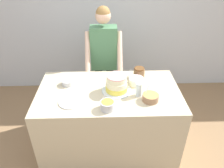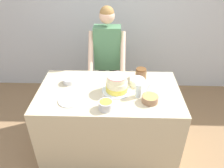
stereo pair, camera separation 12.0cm
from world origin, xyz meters
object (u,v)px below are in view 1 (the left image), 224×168
object	(u,v)px
frosting_bowl_yellow	(150,97)
stoneware_jar	(139,73)
frosting_bowl_orange	(108,105)
cake	(117,84)
ceramic_plate	(70,102)
frosting_bowl_white	(68,82)
frosting_bowl_pink	(136,80)
person_baker	(104,54)
drinking_glass	(139,90)

from	to	relation	value
frosting_bowl_yellow	stoneware_jar	world-z (taller)	frosting_bowl_yellow
frosting_bowl_orange	stoneware_jar	xyz separation A→B (m)	(0.40, 0.62, 0.01)
cake	ceramic_plate	size ratio (longest dim) A/B	1.37
frosting_bowl_white	frosting_bowl_pink	world-z (taller)	frosting_bowl_pink
frosting_bowl_pink	person_baker	bearing A→B (deg)	121.00
drinking_glass	stoneware_jar	bearing A→B (deg)	81.74
frosting_bowl_pink	frosting_bowl_yellow	xyz separation A→B (m)	(0.11, -0.33, -0.00)
frosting_bowl_pink	stoneware_jar	xyz separation A→B (m)	(0.06, 0.16, 0.02)
ceramic_plate	person_baker	bearing A→B (deg)	70.09
person_baker	cake	world-z (taller)	person_baker
drinking_glass	ceramic_plate	bearing A→B (deg)	-172.04
cake	drinking_glass	world-z (taller)	cake
person_baker	frosting_bowl_yellow	bearing A→B (deg)	-62.99
frosting_bowl_white	cake	bearing A→B (deg)	-14.48
frosting_bowl_white	frosting_bowl_orange	world-z (taller)	frosting_bowl_white
frosting_bowl_orange	drinking_glass	distance (m)	0.41
drinking_glass	stoneware_jar	xyz separation A→B (m)	(0.06, 0.40, -0.02)
frosting_bowl_white	frosting_bowl_pink	bearing A→B (deg)	-0.52
person_baker	drinking_glass	size ratio (longest dim) A/B	10.51
cake	frosting_bowl_pink	xyz separation A→B (m)	(0.24, 0.14, -0.04)
frosting_bowl_white	ceramic_plate	size ratio (longest dim) A/B	0.65
stoneware_jar	drinking_glass	bearing A→B (deg)	-98.26
stoneware_jar	frosting_bowl_pink	bearing A→B (deg)	-109.83
frosting_bowl_orange	stoneware_jar	world-z (taller)	frosting_bowl_orange
drinking_glass	frosting_bowl_pink	bearing A→B (deg)	89.72
ceramic_plate	stoneware_jar	size ratio (longest dim) A/B	1.82
frosting_bowl_white	ceramic_plate	xyz separation A→B (m)	(0.07, -0.35, -0.03)
person_baker	frosting_bowl_orange	size ratio (longest dim) A/B	10.98
person_baker	stoneware_jar	bearing A→B (deg)	-47.34
frosting_bowl_pink	cake	bearing A→B (deg)	-149.39
frosting_bowl_pink	frosting_bowl_white	bearing A→B (deg)	179.48
drinking_glass	cake	bearing A→B (deg)	156.45
cake	frosting_bowl_pink	size ratio (longest dim) A/B	1.83
frosting_bowl_pink	frosting_bowl_yellow	size ratio (longest dim) A/B	1.06
frosting_bowl_orange	ceramic_plate	world-z (taller)	frosting_bowl_orange
frosting_bowl_white	drinking_glass	bearing A→B (deg)	-17.23
cake	frosting_bowl_orange	world-z (taller)	cake
cake	frosting_bowl_orange	size ratio (longest dim) A/B	2.19
frosting_bowl_orange	stoneware_jar	distance (m)	0.74
frosting_bowl_orange	drinking_glass	xyz separation A→B (m)	(0.34, 0.22, 0.03)
cake	frosting_bowl_orange	distance (m)	0.34
stoneware_jar	person_baker	bearing A→B (deg)	132.66
frosting_bowl_orange	frosting_bowl_yellow	bearing A→B (deg)	15.69
frosting_bowl_yellow	drinking_glass	size ratio (longest dim) A/B	1.08
frosting_bowl_pink	drinking_glass	world-z (taller)	frosting_bowl_pink
frosting_bowl_yellow	drinking_glass	bearing A→B (deg)	141.13
frosting_bowl_white	drinking_glass	size ratio (longest dim) A/B	0.99
frosting_bowl_white	ceramic_plate	bearing A→B (deg)	-78.29
person_baker	cake	xyz separation A→B (m)	(0.14, -0.77, -0.02)
frosting_bowl_pink	frosting_bowl_orange	distance (m)	0.57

